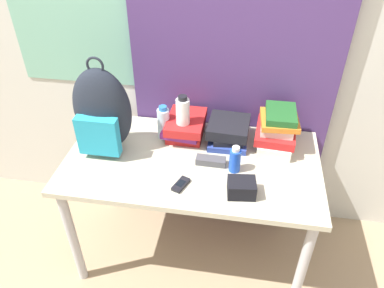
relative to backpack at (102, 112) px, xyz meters
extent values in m
cube|color=beige|center=(0.46, 0.40, 0.31)|extent=(6.00, 0.05, 2.50)
cube|color=#75B299|center=(-0.06, 0.38, 0.36)|extent=(1.10, 0.01, 0.80)
cube|color=#4C336B|center=(0.62, 0.35, 0.31)|extent=(1.11, 0.04, 2.50)
cube|color=#B7B299|center=(0.46, -0.03, -0.23)|extent=(1.30, 0.70, 0.03)
cylinder|color=#B2B2B7|center=(-0.13, -0.33, -0.59)|extent=(0.05, 0.05, 0.69)
cylinder|color=#B2B2B7|center=(1.06, -0.33, -0.59)|extent=(0.05, 0.05, 0.69)
cylinder|color=#B2B2B7|center=(-0.13, 0.26, -0.59)|extent=(0.05, 0.05, 0.69)
cylinder|color=#B2B2B7|center=(1.06, 0.26, -0.59)|extent=(0.05, 0.05, 0.69)
ellipsoid|color=#1E232D|center=(0.00, 0.01, 0.01)|extent=(0.30, 0.16, 0.45)
cube|color=teal|center=(0.00, -0.09, -0.08)|extent=(0.21, 0.06, 0.20)
torus|color=#1E232D|center=(0.00, 0.01, 0.25)|extent=(0.09, 0.01, 0.09)
cube|color=red|center=(0.39, 0.18, -0.20)|extent=(0.19, 0.21, 0.04)
cube|color=#6B2370|center=(0.38, 0.17, -0.16)|extent=(0.22, 0.26, 0.03)
cube|color=red|center=(0.40, 0.17, -0.12)|extent=(0.20, 0.26, 0.05)
cube|color=navy|center=(0.63, 0.17, -0.20)|extent=(0.21, 0.27, 0.03)
cube|color=black|center=(0.63, 0.17, -0.17)|extent=(0.18, 0.25, 0.03)
cube|color=black|center=(0.63, 0.16, -0.13)|extent=(0.22, 0.23, 0.06)
cube|color=silver|center=(0.88, 0.16, -0.19)|extent=(0.19, 0.29, 0.06)
cube|color=red|center=(0.88, 0.17, -0.14)|extent=(0.22, 0.28, 0.04)
cube|color=silver|center=(0.88, 0.18, -0.10)|extent=(0.17, 0.21, 0.04)
cube|color=orange|center=(0.89, 0.16, -0.06)|extent=(0.20, 0.21, 0.03)
cube|color=#1E5623|center=(0.89, 0.17, -0.03)|extent=(0.15, 0.20, 0.04)
cylinder|color=silver|center=(0.28, 0.14, -0.13)|extent=(0.07, 0.07, 0.17)
cylinder|color=#286BB7|center=(0.28, 0.14, -0.03)|extent=(0.04, 0.04, 0.02)
cylinder|color=white|center=(0.39, 0.12, -0.09)|extent=(0.07, 0.07, 0.26)
cylinder|color=black|center=(0.39, 0.12, 0.05)|extent=(0.05, 0.05, 0.02)
cylinder|color=blue|center=(0.68, -0.08, -0.16)|extent=(0.06, 0.06, 0.12)
cylinder|color=white|center=(0.68, -0.08, -0.09)|extent=(0.04, 0.04, 0.02)
cube|color=black|center=(0.44, -0.23, -0.21)|extent=(0.08, 0.11, 0.02)
cube|color=black|center=(0.44, -0.23, -0.20)|extent=(0.05, 0.05, 0.00)
cube|color=#47474C|center=(0.56, -0.05, -0.20)|extent=(0.15, 0.06, 0.04)
cube|color=black|center=(0.72, -0.24, -0.18)|extent=(0.14, 0.12, 0.08)
camera|label=1|loc=(0.70, -1.49, 1.00)|focal=35.00mm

